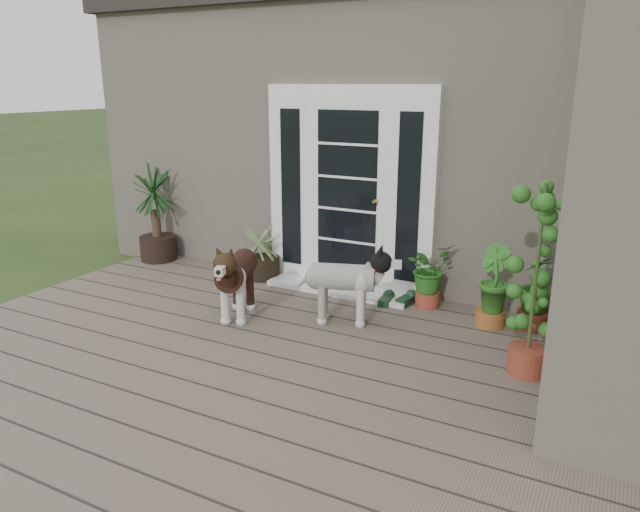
% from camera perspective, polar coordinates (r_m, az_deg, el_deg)
% --- Properties ---
extents(deck, '(6.20, 4.60, 0.12)m').
position_cam_1_polar(deck, '(4.72, -6.64, -11.81)').
color(deck, '#6B5B4C').
rests_on(deck, ground).
extents(house_main, '(7.40, 4.00, 3.10)m').
position_cam_1_polar(house_main, '(8.06, 10.39, 10.96)').
color(house_main, '#665E54').
rests_on(house_main, ground).
extents(roof_main, '(7.60, 4.20, 0.20)m').
position_cam_1_polar(roof_main, '(8.08, 11.04, 22.68)').
color(roof_main, '#2D2826').
rests_on(roof_main, house_main).
extents(door_unit, '(1.90, 0.14, 2.15)m').
position_cam_1_polar(door_unit, '(6.28, 2.79, 6.42)').
color(door_unit, white).
rests_on(door_unit, deck).
extents(door_step, '(1.60, 0.40, 0.05)m').
position_cam_1_polar(door_step, '(6.37, 1.90, -3.20)').
color(door_step, white).
rests_on(door_step, deck).
extents(brindle_dog, '(0.61, 0.89, 0.69)m').
position_cam_1_polar(brindle_dog, '(5.63, -8.00, -2.60)').
color(brindle_dog, '#351B13').
rests_on(brindle_dog, deck).
extents(white_dog, '(0.85, 0.56, 0.66)m').
position_cam_1_polar(white_dog, '(5.46, 2.22, -3.26)').
color(white_dog, beige).
rests_on(white_dog, deck).
extents(spider_plant, '(0.69, 0.69, 0.67)m').
position_cam_1_polar(spider_plant, '(6.73, -5.56, 0.59)').
color(spider_plant, '#7B975D').
rests_on(spider_plant, deck).
extents(yucca, '(0.93, 0.93, 1.22)m').
position_cam_1_polar(yucca, '(7.62, -15.65, 4.06)').
color(yucca, black).
rests_on(yucca, deck).
extents(herb_a, '(0.60, 0.60, 0.58)m').
position_cam_1_polar(herb_a, '(5.95, 10.43, -2.22)').
color(herb_a, '#164D18').
rests_on(herb_a, deck).
extents(herb_b, '(0.52, 0.52, 0.55)m').
position_cam_1_polar(herb_b, '(5.61, 16.25, -3.91)').
color(herb_b, '#265719').
rests_on(herb_b, deck).
extents(herb_c, '(0.46, 0.46, 0.55)m').
position_cam_1_polar(herb_c, '(5.70, 20.12, -3.99)').
color(herb_c, '#17511B').
rests_on(herb_c, deck).
extents(sapling, '(0.51, 0.51, 1.54)m').
position_cam_1_polar(sapling, '(4.64, 20.14, -2.11)').
color(sapling, '#295E1A').
rests_on(sapling, deck).
extents(clog_left, '(0.18, 0.33, 0.09)m').
position_cam_1_polar(clog_left, '(6.05, 6.44, -4.15)').
color(clog_left, black).
rests_on(clog_left, deck).
extents(clog_right, '(0.21, 0.36, 0.10)m').
position_cam_1_polar(clog_right, '(6.07, 8.41, -4.14)').
color(clog_right, '#14321D').
rests_on(clog_right, deck).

